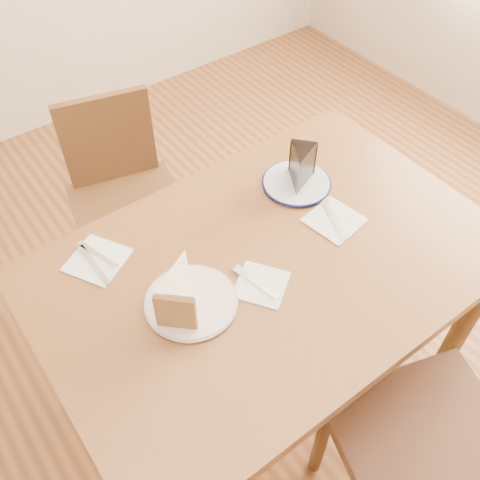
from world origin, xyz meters
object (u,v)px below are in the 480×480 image
Objects in this scene: chair_near at (446,468)px; carrot_cake at (182,289)px; table at (269,283)px; chocolate_cake at (300,170)px; chair_far at (124,196)px; plate_cream at (191,302)px; plate_navy at (296,183)px.

carrot_cake is (-0.33, 0.62, 0.32)m from chair_near.
carrot_cake is at bearing 176.63° from table.
chocolate_cake is (0.50, 0.15, 0.00)m from carrot_cake.
table is 0.63m from chair_near.
table is 1.51× the size of chair_far.
plate_cream and plate_navy have the same top height.
plate_cream is 0.51m from chocolate_cake.
chocolate_cake is at bearing 60.87° from carrot_cake.
chair_far is 0.83m from plate_cream.
carrot_cake is 0.52m from chocolate_cake.
chair_far is 0.73m from plate_navy.
carrot_cake reaches higher than plate_navy.
plate_cream is 0.06m from carrot_cake.
chair_far is 0.85m from carrot_cake.
plate_navy is 0.06m from chocolate_cake.
carrot_cake is (-0.50, -0.16, 0.06)m from plate_navy.
chair_far is 4.09× the size of plate_navy.
chocolate_cake is at bearing 34.98° from table.
carrot_cake is at bearing 66.07° from chocolate_cake.
chair_near is 4.52× the size of plate_navy.
chair_far reaches higher than plate_cream.
chocolate_cake is at bearing 95.80° from chair_near.
carrot_cake is at bearing 136.31° from chair_near.
chocolate_cake is (-0.00, -0.01, 0.06)m from plate_navy.
chair_near is 8.24× the size of chocolate_cake.
chair_near is at bearing -82.90° from table.
chair_near is at bearing -18.08° from carrot_cake.
chair_far is 7.46× the size of chocolate_cake.
chair_far is at bearing 114.28° from chair_near.
plate_navy is at bearing -43.42° from chocolate_cake.
chair_near reaches higher than chocolate_cake.
chair_near is 0.73m from plate_cream.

